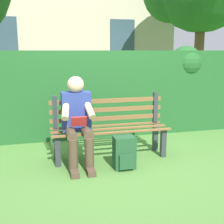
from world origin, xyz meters
TOP-DOWN VIEW (x-y plane):
  - ground at (0.00, 0.00)m, footprint 60.00×60.00m
  - park_bench at (0.00, -0.07)m, footprint 1.63×0.45m
  - person_seated at (0.47, 0.10)m, footprint 0.44×0.73m
  - hedge_backdrop at (-0.25, -1.29)m, footprint 5.05×0.75m
  - backpack at (-0.08, 0.42)m, footprint 0.27×0.26m

SIDE VIEW (x-z plane):
  - ground at x=0.00m, z-range 0.00..0.00m
  - backpack at x=-0.08m, z-range 0.00..0.42m
  - park_bench at x=0.00m, z-range 0.00..0.88m
  - person_seated at x=0.47m, z-range 0.03..1.19m
  - hedge_backdrop at x=-0.25m, z-range -0.01..1.56m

